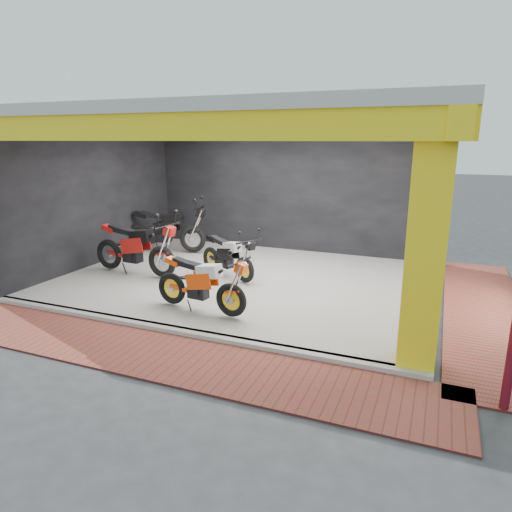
# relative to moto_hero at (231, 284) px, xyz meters

# --- Properties ---
(ground) EXTENTS (80.00, 80.00, 0.00)m
(ground) POSITION_rel_moto_hero_xyz_m (-0.66, 0.25, -0.72)
(ground) COLOR #2D2D30
(ground) RESTS_ON ground
(showroom_floor) EXTENTS (8.00, 6.00, 0.10)m
(showroom_floor) POSITION_rel_moto_hero_xyz_m (-0.66, 2.25, -0.67)
(showroom_floor) COLOR silver
(showroom_floor) RESTS_ON ground
(showroom_ceiling) EXTENTS (8.40, 6.40, 0.20)m
(showroom_ceiling) POSITION_rel_moto_hero_xyz_m (-0.66, 2.25, 2.88)
(showroom_ceiling) COLOR beige
(showroom_ceiling) RESTS_ON corner_column
(back_wall) EXTENTS (8.20, 0.20, 3.50)m
(back_wall) POSITION_rel_moto_hero_xyz_m (-0.66, 5.35, 1.03)
(back_wall) COLOR black
(back_wall) RESTS_ON ground
(left_wall) EXTENTS (0.20, 6.20, 3.50)m
(left_wall) POSITION_rel_moto_hero_xyz_m (-4.76, 2.25, 1.03)
(left_wall) COLOR black
(left_wall) RESTS_ON ground
(corner_column) EXTENTS (0.50, 0.50, 3.50)m
(corner_column) POSITION_rel_moto_hero_xyz_m (3.09, -0.50, 1.03)
(corner_column) COLOR yellow
(corner_column) RESTS_ON ground
(header_beam_front) EXTENTS (8.40, 0.30, 0.40)m
(header_beam_front) POSITION_rel_moto_hero_xyz_m (-0.66, -0.75, 2.58)
(header_beam_front) COLOR yellow
(header_beam_front) RESTS_ON corner_column
(header_beam_right) EXTENTS (0.30, 6.40, 0.40)m
(header_beam_right) POSITION_rel_moto_hero_xyz_m (3.34, 2.25, 2.58)
(header_beam_right) COLOR yellow
(header_beam_right) RESTS_ON corner_column
(floor_kerb) EXTENTS (8.00, 0.20, 0.10)m
(floor_kerb) POSITION_rel_moto_hero_xyz_m (-0.66, -0.77, -0.67)
(floor_kerb) COLOR silver
(floor_kerb) RESTS_ON ground
(paver_front) EXTENTS (9.00, 1.40, 0.03)m
(paver_front) POSITION_rel_moto_hero_xyz_m (-0.66, -1.55, -0.70)
(paver_front) COLOR maroon
(paver_front) RESTS_ON ground
(paver_right) EXTENTS (1.40, 7.00, 0.03)m
(paver_right) POSITION_rel_moto_hero_xyz_m (4.14, 2.25, -0.70)
(paver_right) COLOR maroon
(paver_right) RESTS_ON ground
(moto_hero) EXTENTS (2.09, 0.98, 1.23)m
(moto_hero) POSITION_rel_moto_hero_xyz_m (0.00, 0.00, 0.00)
(moto_hero) COLOR #FF490A
(moto_hero) RESTS_ON showroom_floor
(moto_row_a) EXTENTS (2.00, 1.46, 1.15)m
(moto_row_a) POSITION_rel_moto_hero_xyz_m (-0.57, 1.89, -0.04)
(moto_row_a) COLOR black
(moto_row_a) RESTS_ON showroom_floor
(moto_row_b) EXTENTS (2.44, 1.04, 1.46)m
(moto_row_b) POSITION_rel_moto_hero_xyz_m (-2.42, 1.52, 0.11)
(moto_row_b) COLOR #AE1812
(moto_row_b) RESTS_ON showroom_floor
(moto_row_d) EXTENTS (2.55, 1.41, 1.47)m
(moto_row_d) POSITION_rel_moto_hero_xyz_m (-2.97, 3.84, 0.12)
(moto_row_d) COLOR black
(moto_row_d) RESTS_ON showroom_floor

